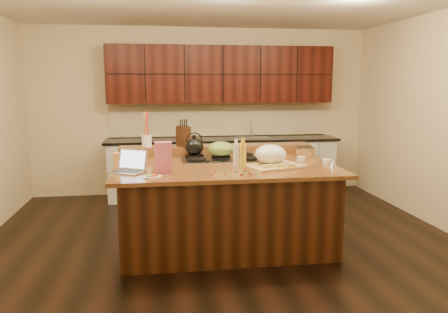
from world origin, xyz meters
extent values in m
cube|color=black|center=(0.00, 0.00, -0.01)|extent=(5.50, 5.00, 0.01)
cube|color=beige|center=(0.00, 2.50, 1.35)|extent=(5.50, 0.01, 2.70)
cube|color=beige|center=(0.00, -2.50, 1.35)|extent=(5.50, 0.01, 2.70)
cube|color=black|center=(0.00, 0.00, 0.44)|extent=(2.22, 1.42, 0.88)
cube|color=black|center=(0.00, 0.00, 0.90)|extent=(2.40, 1.60, 0.04)
cube|color=black|center=(0.00, 0.70, 0.98)|extent=(2.40, 0.30, 0.12)
cube|color=gray|center=(0.00, 0.30, 0.93)|extent=(0.92, 0.52, 0.02)
cylinder|color=black|center=(-0.30, 0.43, 0.95)|extent=(0.22, 0.22, 0.03)
cylinder|color=black|center=(0.30, 0.43, 0.95)|extent=(0.22, 0.22, 0.03)
cylinder|color=black|center=(-0.30, 0.17, 0.95)|extent=(0.22, 0.22, 0.03)
cylinder|color=black|center=(0.30, 0.17, 0.95)|extent=(0.22, 0.22, 0.03)
cylinder|color=black|center=(0.00, 0.30, 0.95)|extent=(0.22, 0.22, 0.03)
cube|color=silver|center=(0.30, 2.17, 0.45)|extent=(3.60, 0.62, 0.90)
cube|color=black|center=(0.30, 2.17, 0.92)|extent=(3.70, 0.66, 0.04)
cube|color=gray|center=(0.80, 2.17, 0.94)|extent=(0.55, 0.42, 0.01)
cylinder|color=gray|center=(0.80, 2.35, 1.12)|extent=(0.02, 0.02, 0.36)
cube|color=black|center=(0.30, 2.32, 1.95)|extent=(3.60, 0.34, 0.90)
cube|color=beige|center=(0.30, 2.48, 1.20)|extent=(3.60, 0.03, 0.50)
ellipsoid|color=black|center=(-0.30, 0.43, 1.07)|extent=(0.24, 0.24, 0.20)
ellipsoid|color=olive|center=(0.00, 0.30, 1.05)|extent=(0.39, 0.39, 0.17)
cube|color=#B7B7BC|center=(-1.04, -0.31, 0.93)|extent=(0.39, 0.35, 0.02)
cube|color=black|center=(-1.04, -0.31, 0.94)|extent=(0.30, 0.25, 0.00)
cube|color=#B7B7BC|center=(-0.98, -0.22, 1.04)|extent=(0.31, 0.22, 0.21)
cube|color=silver|center=(-0.99, -0.22, 1.04)|extent=(0.28, 0.19, 0.18)
cylinder|color=gold|center=(0.16, -0.25, 1.06)|extent=(0.08, 0.08, 0.27)
cylinder|color=silver|center=(0.10, -0.13, 1.04)|extent=(0.06, 0.06, 0.25)
cube|color=tan|center=(0.50, -0.26, 0.93)|extent=(0.68, 0.59, 0.03)
ellipsoid|color=white|center=(0.48, -0.17, 1.05)|extent=(0.34, 0.34, 0.21)
cube|color=#EDD872|center=(0.39, -0.39, 0.96)|extent=(0.13, 0.03, 0.03)
cube|color=#EDD872|center=(0.52, -0.39, 0.96)|extent=(0.13, 0.03, 0.03)
cube|color=#EDD872|center=(0.64, -0.39, 0.96)|extent=(0.13, 0.03, 0.03)
cylinder|color=gray|center=(0.62, -0.28, 0.95)|extent=(0.22, 0.09, 0.01)
cylinder|color=white|center=(0.64, -0.19, 0.94)|extent=(0.12, 0.12, 0.04)
cylinder|color=white|center=(1.15, -0.10, 0.94)|extent=(0.13, 0.13, 0.04)
cylinder|color=white|center=(0.92, 0.11, 0.94)|extent=(0.12, 0.12, 0.04)
cylinder|color=#996B3F|center=(1.08, 0.43, 0.97)|extent=(0.30, 0.30, 0.09)
cone|color=silver|center=(1.13, -0.31, 0.96)|extent=(0.10, 0.10, 0.07)
cube|color=#DD688A|center=(-0.67, -0.37, 1.08)|extent=(0.17, 0.10, 0.31)
cylinder|color=white|center=(-0.79, -0.57, 0.93)|extent=(0.23, 0.23, 0.01)
cube|color=#F6B157|center=(-1.15, 0.04, 0.99)|extent=(0.11, 0.08, 0.15)
cylinder|color=white|center=(-0.86, 0.70, 1.11)|extent=(0.12, 0.12, 0.14)
cube|color=black|center=(-0.41, 0.70, 1.16)|extent=(0.18, 0.23, 0.24)
ellipsoid|color=red|center=(-0.21, -0.57, 0.93)|extent=(0.02, 0.02, 0.02)
ellipsoid|color=#198C26|center=(0.23, -0.62, 0.93)|extent=(0.02, 0.02, 0.02)
ellipsoid|color=red|center=(-0.16, -0.46, 0.93)|extent=(0.02, 0.02, 0.02)
ellipsoid|color=#198C26|center=(-0.06, -0.46, 0.93)|extent=(0.02, 0.02, 0.02)
ellipsoid|color=red|center=(-0.09, -0.57, 0.93)|extent=(0.02, 0.02, 0.02)
ellipsoid|color=#198C26|center=(0.13, -0.44, 0.93)|extent=(0.02, 0.02, 0.02)
ellipsoid|color=red|center=(0.07, -0.61, 0.93)|extent=(0.02, 0.02, 0.02)
ellipsoid|color=#198C26|center=(0.08, -0.60, 0.93)|extent=(0.02, 0.02, 0.02)
ellipsoid|color=red|center=(0.15, -0.38, 0.93)|extent=(0.02, 0.02, 0.02)
ellipsoid|color=#198C26|center=(0.05, -0.44, 0.93)|extent=(0.02, 0.02, 0.02)
ellipsoid|color=red|center=(0.17, -0.58, 0.93)|extent=(0.02, 0.02, 0.02)
camera|label=1|loc=(-0.71, -4.70, 1.80)|focal=35.00mm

